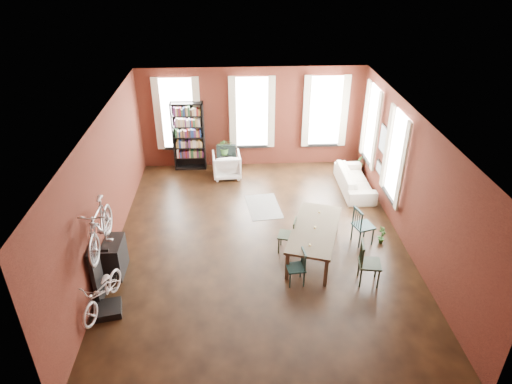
{
  "coord_description": "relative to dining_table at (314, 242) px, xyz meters",
  "views": [
    {
      "loc": [
        -0.57,
        -9.12,
        6.58
      ],
      "look_at": [
        -0.07,
        0.6,
        1.11
      ],
      "focal_mm": 32.0,
      "sensor_mm": 36.0,
      "label": 1
    }
  ],
  "objects": [
    {
      "name": "plant_by_sofa",
      "position": [
        2.15,
        4.24,
        -0.22
      ],
      "size": [
        0.59,
        0.76,
        0.3
      ],
      "primitive_type": "imported",
      "rotation": [
        0.0,
        0.0,
        0.38
      ],
      "color": "#2E6327",
      "rests_on": "ground"
    },
    {
      "name": "dining_chair_a",
      "position": [
        -0.55,
        -0.97,
        0.04
      ],
      "size": [
        0.42,
        0.42,
        0.82
      ],
      "primitive_type": "cube",
      "rotation": [
        0.0,
        0.0,
        -1.47
      ],
      "color": "#183633",
      "rests_on": "ground"
    },
    {
      "name": "dining_chair_c",
      "position": [
        1.03,
        -1.03,
        0.12
      ],
      "size": [
        0.52,
        0.52,
        0.99
      ],
      "primitive_type": "cube",
      "rotation": [
        0.0,
        0.0,
        1.42
      ],
      "color": "black",
      "rests_on": "ground"
    },
    {
      "name": "bicycle_floor",
      "position": [
        -4.43,
        -1.68,
        0.52
      ],
      "size": [
        0.7,
        0.89,
        1.49
      ],
      "primitive_type": "imported",
      "rotation": [
        0.0,
        0.0,
        -0.25
      ],
      "color": "beige",
      "rests_on": "bike_trainer"
    },
    {
      "name": "plant_small",
      "position": [
        1.74,
        0.37,
        -0.29
      ],
      "size": [
        0.5,
        0.51,
        0.17
      ],
      "primitive_type": "imported",
      "rotation": [
        0.0,
        0.0,
        0.77
      ],
      "color": "#2C6127",
      "rests_on": "ground"
    },
    {
      "name": "dining_chair_d",
      "position": [
        1.27,
        0.44,
        0.11
      ],
      "size": [
        0.56,
        0.56,
        0.97
      ],
      "primitive_type": "cube",
      "rotation": [
        0.0,
        0.0,
        1.86
      ],
      "color": "#1A3739",
      "rests_on": "ground"
    },
    {
      "name": "dining_chair_b",
      "position": [
        -0.61,
        0.22,
        0.06
      ],
      "size": [
        0.49,
        0.49,
        0.87
      ],
      "primitive_type": "cube",
      "rotation": [
        0.0,
        0.0,
        -1.84
      ],
      "color": "#21301C",
      "rests_on": "ground"
    },
    {
      "name": "console_table",
      "position": [
        -4.5,
        -0.39,
        0.03
      ],
      "size": [
        0.4,
        0.8,
        0.8
      ],
      "primitive_type": "cube",
      "color": "black",
      "rests_on": "ground"
    },
    {
      "name": "cream_sofa",
      "position": [
        1.73,
        3.11,
        0.03
      ],
      "size": [
        0.61,
        2.08,
        0.81
      ],
      "primitive_type": "imported",
      "rotation": [
        0.0,
        0.0,
        1.57
      ],
      "color": "beige",
      "rests_on": "ground"
    },
    {
      "name": "bike_trainer",
      "position": [
        -4.4,
        -1.69,
        -0.3
      ],
      "size": [
        0.62,
        0.62,
        0.15
      ],
      "primitive_type": "cube",
      "rotation": [
        0.0,
        0.0,
        0.21
      ],
      "color": "black",
      "rests_on": "ground"
    },
    {
      "name": "plant_on_stand",
      "position": [
        -2.09,
        4.53,
        0.42
      ],
      "size": [
        0.55,
        0.6,
        0.42
      ],
      "primitive_type": "imported",
      "rotation": [
        0.0,
        0.0,
        0.15
      ],
      "color": "#335B24",
      "rests_on": "plant_stand"
    },
    {
      "name": "striped_rug",
      "position": [
        -1.02,
        2.24,
        -0.37
      ],
      "size": [
        1.02,
        1.47,
        0.01
      ],
      "primitive_type": "cube",
      "rotation": [
        0.0,
        0.0,
        0.12
      ],
      "color": "black",
      "rests_on": "ground"
    },
    {
      "name": "room",
      "position": [
        -0.97,
        1.13,
        1.76
      ],
      "size": [
        9.0,
        9.04,
        3.22
      ],
      "color": "black",
      "rests_on": "ground"
    },
    {
      "name": "bookshelf",
      "position": [
        -3.22,
        4.81,
        0.73
      ],
      "size": [
        1.0,
        0.32,
        2.2
      ],
      "primitive_type": "cube",
      "color": "black",
      "rests_on": "ground"
    },
    {
      "name": "bicycle_hung",
      "position": [
        -4.37,
        -1.29,
        1.76
      ],
      "size": [
        0.47,
        1.0,
        1.66
      ],
      "primitive_type": "imported",
      "color": "#A5A8AD",
      "rests_on": "bike_wall_rack"
    },
    {
      "name": "white_armchair",
      "position": [
        -2.05,
        4.16,
        0.06
      ],
      "size": [
        0.9,
        0.85,
        0.86
      ],
      "primitive_type": "imported",
      "rotation": [
        0.0,
        0.0,
        3.22
      ],
      "color": "white",
      "rests_on": "ground"
    },
    {
      "name": "dining_table",
      "position": [
        0.0,
        0.0,
        0.0
      ],
      "size": [
        1.63,
        2.39,
        0.75
      ],
      "primitive_type": "cube",
      "rotation": [
        0.0,
        0.0,
        -0.31
      ],
      "color": "#493D2B",
      "rests_on": "ground"
    },
    {
      "name": "plant_stand",
      "position": [
        -2.11,
        4.5,
        -0.08
      ],
      "size": [
        0.35,
        0.35,
        0.59
      ],
      "primitive_type": "cube",
      "rotation": [
        0.0,
        0.0,
        0.2
      ],
      "color": "black",
      "rests_on": "ground"
    },
    {
      "name": "bike_wall_rack",
      "position": [
        -4.62,
        -1.29,
        0.28
      ],
      "size": [
        0.16,
        0.6,
        1.3
      ],
      "primitive_type": "cube",
      "color": "black",
      "rests_on": "ground"
    }
  ]
}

